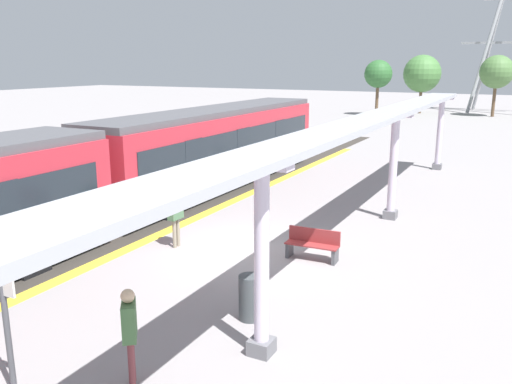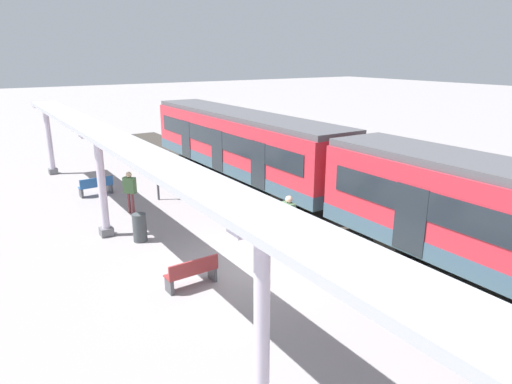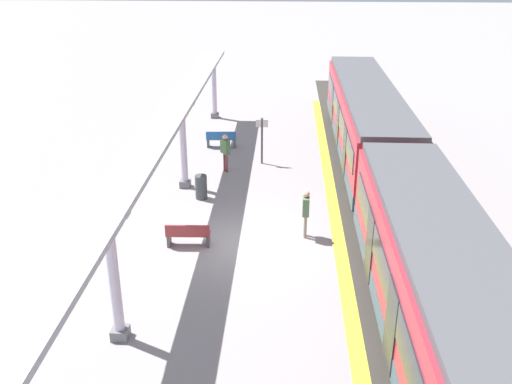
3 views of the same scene
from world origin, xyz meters
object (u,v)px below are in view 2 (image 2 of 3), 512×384
Objects in this scene: bench_near_end at (192,273)px; passenger_by_the_benches at (130,188)px; train_near_carriage at (240,145)px; bench_mid_platform at (96,186)px; canopy_pillar_third at (262,323)px; platform_info_sign at (157,171)px; passenger_waiting_near_edge at (289,215)px; canopy_pillar_second at (102,185)px; trash_bin at (140,228)px; canopy_pillar_nearest at (49,140)px.

bench_near_end is 7.07m from passenger_by_the_benches.
train_near_carriage is at bearing -161.67° from passenger_by_the_benches.
bench_mid_platform is 0.87× the size of passenger_by_the_benches.
canopy_pillar_third is 2.12× the size of passenger_by_the_benches.
bench_near_end is 8.46m from platform_info_sign.
canopy_pillar_third reaches higher than platform_info_sign.
canopy_pillar_third is 2.45× the size of bench_near_end.
bench_near_end is at bearing 13.09° from passenger_waiting_near_edge.
canopy_pillar_second is 1.00× the size of canopy_pillar_third.
canopy_pillar_third is 3.74× the size of trash_bin.
canopy_pillar_third reaches higher than bench_mid_platform.
passenger_waiting_near_edge is (-4.11, 3.07, 0.61)m from trash_bin.
bench_near_end is at bearing -101.10° from canopy_pillar_third.
passenger_waiting_near_edge is (-4.97, 14.69, -0.78)m from canopy_pillar_nearest.
bench_mid_platform is at bearing -93.63° from canopy_pillar_third.
canopy_pillar_third reaches higher than passenger_by_the_benches.
bench_near_end is at bearing 75.24° from platform_info_sign.
canopy_pillar_third is at bearing 78.90° from bench_near_end.
canopy_pillar_nearest is 2.45× the size of bench_near_end.
canopy_pillar_nearest is 3.74× the size of trash_bin.
train_near_carriage is 6.79× the size of platform_info_sign.
train_near_carriage is 4.03× the size of canopy_pillar_third.
canopy_pillar_nearest is 1.00× the size of canopy_pillar_third.
passenger_by_the_benches is (-0.55, -7.02, 0.65)m from bench_near_end.
canopy_pillar_nearest is 20.61m from canopy_pillar_third.
train_near_carriage is 9.83× the size of bench_mid_platform.
platform_info_sign is at bearing -136.22° from canopy_pillar_second.
train_near_carriage reaches higher than bench_mid_platform.
bench_mid_platform is (-0.97, -15.30, -1.44)m from canopy_pillar_third.
canopy_pillar_third is at bearing 76.62° from platform_info_sign.
canopy_pillar_second is 4.36m from platform_info_sign.
train_near_carriage is 6.82m from passenger_by_the_benches.
canopy_pillar_second is 3.74× the size of trash_bin.
canopy_pillar_second reaches higher than bench_mid_platform.
canopy_pillar_third is at bearing 84.55° from trash_bin.
platform_info_sign reaches higher than passenger_waiting_near_edge.
train_near_carriage is at bearing -153.26° from canopy_pillar_second.
canopy_pillar_second is 5.43m from bench_near_end.
trash_bin is 0.45× the size of platform_info_sign.
canopy_pillar_second is 2.55m from passenger_by_the_benches.
canopy_pillar_second is (0.00, 10.47, 0.00)m from canopy_pillar_nearest.
passenger_waiting_near_edge is at bearing 143.28° from trash_bin.
canopy_pillar_second is 6.56m from passenger_waiting_near_edge.
canopy_pillar_nearest and canopy_pillar_third have the same top height.
passenger_waiting_near_edge is at bearing 113.10° from bench_mid_platform.
canopy_pillar_second is 1.68× the size of platform_info_sign.
platform_info_sign is at bearing 134.74° from bench_mid_platform.
canopy_pillar_nearest reaches higher than bench_mid_platform.
passenger_by_the_benches is at bearing 34.96° from platform_info_sign.
platform_info_sign is at bearing -145.04° from passenger_by_the_benches.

